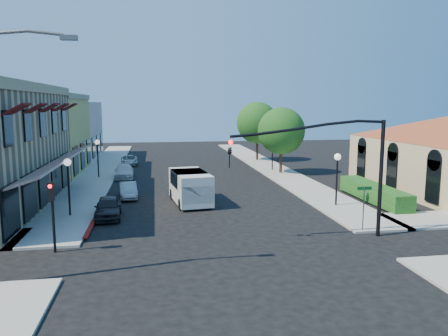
{
  "coord_description": "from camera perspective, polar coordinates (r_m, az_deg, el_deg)",
  "views": [
    {
      "loc": [
        -3.34,
        -18.86,
        6.8
      ],
      "look_at": [
        1.14,
        9.24,
        2.6
      ],
      "focal_mm": 35.0,
      "sensor_mm": 36.0,
      "label": 1
    }
  ],
  "objects": [
    {
      "name": "lamppost_right_far",
      "position": [
        44.65,
        6.36,
        3.12
      ],
      "size": [
        0.44,
        0.44,
        3.57
      ],
      "color": "black",
      "rests_on": "ground"
    },
    {
      "name": "sidewalk_left",
      "position": [
        46.67,
        -15.62,
        -0.22
      ],
      "size": [
        3.5,
        50.0,
        0.12
      ],
      "primitive_type": "cube",
      "color": "gray",
      "rests_on": "ground"
    },
    {
      "name": "street_name_sign",
      "position": [
        24.23,
        17.8,
        -4.17
      ],
      "size": [
        0.8,
        0.06,
        2.5
      ],
      "color": "#595B5E",
      "rests_on": "ground"
    },
    {
      "name": "parked_car_b",
      "position": [
        32.53,
        -12.4,
        -2.87
      ],
      "size": [
        1.52,
        3.49,
        1.12
      ],
      "primitive_type": "imported",
      "rotation": [
        0.0,
        0.0,
        0.1
      ],
      "color": "#979A9C",
      "rests_on": "ground"
    },
    {
      "name": "white_van",
      "position": [
        29.95,
        -4.42,
        -2.27
      ],
      "size": [
        2.74,
        5.18,
        2.19
      ],
      "color": "silver",
      "rests_on": "ground"
    },
    {
      "name": "yellow_stucco_building",
      "position": [
        46.58,
        -24.23,
        3.96
      ],
      "size": [
        10.0,
        12.0,
        7.6
      ],
      "primitive_type": "cube",
      "color": "tan",
      "rests_on": "ground"
    },
    {
      "name": "parked_car_a",
      "position": [
        27.18,
        -14.92,
        -5.0
      ],
      "size": [
        1.69,
        3.81,
        1.28
      ],
      "primitive_type": "imported",
      "rotation": [
        0.0,
        0.0,
        0.05
      ],
      "color": "black",
      "rests_on": "ground"
    },
    {
      "name": "street_tree_a",
      "position": [
        42.71,
        7.5,
        4.82
      ],
      "size": [
        4.56,
        4.56,
        6.48
      ],
      "color": "#311E13",
      "rests_on": "ground"
    },
    {
      "name": "pink_stucco_building",
      "position": [
        58.24,
        -21.17,
        4.58
      ],
      "size": [
        10.0,
        12.0,
        7.0
      ],
      "primitive_type": "cube",
      "color": "beige",
      "rests_on": "ground"
    },
    {
      "name": "sidewalk_right",
      "position": [
        47.9,
        5.65,
        0.26
      ],
      "size": [
        3.5,
        50.0,
        0.12
      ],
      "primitive_type": "cube",
      "color": "gray",
      "rests_on": "ground"
    },
    {
      "name": "parked_car_d",
      "position": [
        49.94,
        -12.27,
        0.99
      ],
      "size": [
        2.03,
        3.97,
        1.07
      ],
      "primitive_type": "imported",
      "rotation": [
        0.0,
        0.0,
        0.07
      ],
      "color": "#A7AAAC",
      "rests_on": "ground"
    },
    {
      "name": "street_tree_b",
      "position": [
        52.34,
        4.38,
        5.9
      ],
      "size": [
        4.94,
        4.94,
        7.02
      ],
      "color": "#311E13",
      "rests_on": "ground"
    },
    {
      "name": "lamppost_left_far",
      "position": [
        41.39,
        -16.19,
        2.42
      ],
      "size": [
        0.44,
        0.44,
        3.57
      ],
      "color": "black",
      "rests_on": "ground"
    },
    {
      "name": "curb_red_strip",
      "position": [
        27.94,
        -16.19,
        -6.03
      ],
      "size": [
        0.25,
        10.0,
        0.06
      ],
      "primitive_type": "cube",
      "color": "maroon",
      "rests_on": "ground"
    },
    {
      "name": "lamppost_right_near",
      "position": [
        29.63,
        14.58,
        0.24
      ],
      "size": [
        0.44,
        0.44,
        3.57
      ],
      "color": "black",
      "rests_on": "ground"
    },
    {
      "name": "lamppost_left_near",
      "position": [
        27.65,
        -19.71,
        -0.55
      ],
      "size": [
        0.44,
        0.44,
        3.57
      ],
      "color": "black",
      "rests_on": "ground"
    },
    {
      "name": "ground",
      "position": [
        20.33,
        0.93,
        -11.15
      ],
      "size": [
        120.0,
        120.0,
        0.0
      ],
      "primitive_type": "plane",
      "color": "black",
      "rests_on": "ground"
    },
    {
      "name": "secondary_signal",
      "position": [
        21.28,
        -21.56,
        -4.36
      ],
      "size": [
        0.28,
        0.42,
        3.32
      ],
      "color": "black",
      "rests_on": "ground"
    },
    {
      "name": "signal_mast_arm",
      "position": [
        22.5,
        15.13,
        1.18
      ],
      "size": [
        8.01,
        0.39,
        6.0
      ],
      "color": "black",
      "rests_on": "ground"
    },
    {
      "name": "hedge",
      "position": [
        32.38,
        18.9,
        -4.19
      ],
      "size": [
        1.4,
        8.0,
        1.1
      ],
      "primitive_type": "cube",
      "color": "#1B4714",
      "rests_on": "ground"
    },
    {
      "name": "parked_car_c",
      "position": [
        41.37,
        -12.92,
        -0.44
      ],
      "size": [
        1.83,
        4.21,
        1.21
      ],
      "primitive_type": "imported",
      "rotation": [
        0.0,
        0.0,
        0.03
      ],
      "color": "silver",
      "rests_on": "ground"
    }
  ]
}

